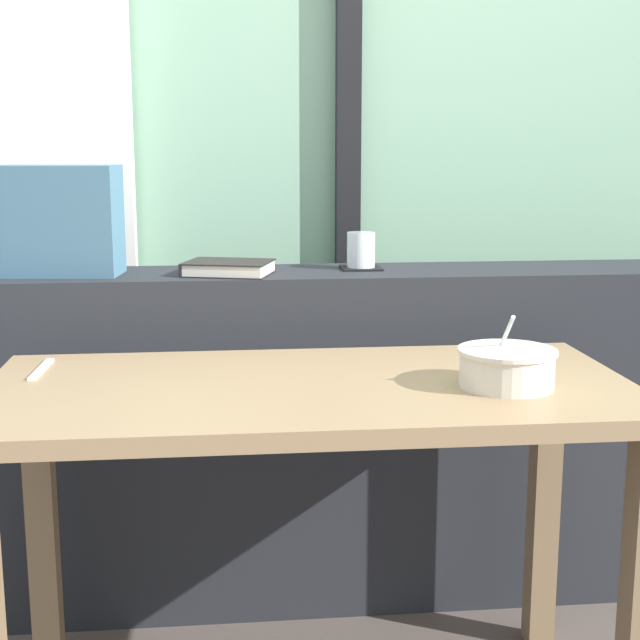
% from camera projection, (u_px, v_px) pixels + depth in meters
% --- Properties ---
extents(outdoor_backdrop, '(4.80, 0.08, 2.80)m').
position_uv_depth(outdoor_backdrop, '(308.00, 64.00, 2.69)').
color(outdoor_backdrop, '#84B293').
rests_on(outdoor_backdrop, ground).
extents(curtain_left_panel, '(0.56, 0.06, 2.50)m').
position_uv_depth(curtain_left_panel, '(29.00, 114.00, 2.53)').
color(curtain_left_panel, white).
rests_on(curtain_left_panel, ground).
extents(window_divider_post, '(0.07, 0.05, 2.60)m').
position_uv_depth(window_divider_post, '(348.00, 98.00, 2.65)').
color(window_divider_post, black).
rests_on(window_divider_post, ground).
extents(dark_console_ledge, '(2.80, 0.28, 0.86)m').
position_uv_depth(dark_console_ledge, '(328.00, 436.00, 2.35)').
color(dark_console_ledge, '#23262B').
rests_on(dark_console_ledge, ground).
extents(breakfast_table, '(1.23, 0.60, 0.72)m').
position_uv_depth(breakfast_table, '(310.00, 441.00, 1.77)').
color(breakfast_table, '#826849').
rests_on(breakfast_table, ground).
extents(coaster_square, '(0.10, 0.10, 0.00)m').
position_uv_depth(coaster_square, '(361.00, 268.00, 2.30)').
color(coaster_square, black).
rests_on(coaster_square, dark_console_ledge).
extents(juice_glass, '(0.07, 0.07, 0.09)m').
position_uv_depth(juice_glass, '(361.00, 252.00, 2.30)').
color(juice_glass, white).
rests_on(juice_glass, coaster_square).
extents(closed_book, '(0.24, 0.20, 0.03)m').
position_uv_depth(closed_book, '(228.00, 268.00, 2.20)').
color(closed_book, black).
rests_on(closed_book, dark_console_ledge).
extents(throw_pillow, '(0.33, 0.18, 0.26)m').
position_uv_depth(throw_pillow, '(51.00, 221.00, 2.18)').
color(throw_pillow, '#426B84').
rests_on(throw_pillow, dark_console_ledge).
extents(soup_bowl, '(0.19, 0.19, 0.14)m').
position_uv_depth(soup_bowl, '(507.00, 368.00, 1.72)').
color(soup_bowl, silver).
rests_on(soup_bowl, breakfast_table).
extents(fork_utensil, '(0.02, 0.17, 0.01)m').
position_uv_depth(fork_utensil, '(41.00, 369.00, 1.85)').
color(fork_utensil, silver).
rests_on(fork_utensil, breakfast_table).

